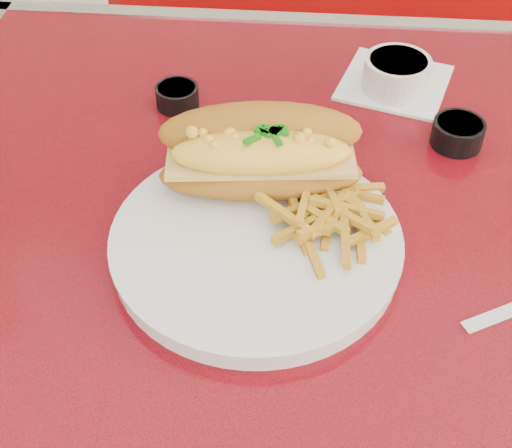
# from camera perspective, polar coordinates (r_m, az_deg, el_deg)

# --- Properties ---
(diner_table) EXTENTS (1.23, 0.83, 0.77)m
(diner_table) POSITION_cam_1_polar(r_m,az_deg,el_deg) (0.95, 9.54, -4.94)
(diner_table) COLOR red
(diner_table) RESTS_ON ground
(booth_bench_far) EXTENTS (1.20, 0.51, 0.90)m
(booth_bench_far) POSITION_cam_1_polar(r_m,az_deg,el_deg) (1.76, 7.42, 8.29)
(booth_bench_far) COLOR #910909
(booth_bench_far) RESTS_ON ground
(dinner_plate) EXTENTS (0.37, 0.37, 0.02)m
(dinner_plate) POSITION_cam_1_polar(r_m,az_deg,el_deg) (0.74, 0.00, -1.53)
(dinner_plate) COLOR silver
(dinner_plate) RESTS_ON diner_table
(mac_hoagie) EXTENTS (0.23, 0.13, 0.10)m
(mac_hoagie) POSITION_cam_1_polar(r_m,az_deg,el_deg) (0.77, 0.38, 5.72)
(mac_hoagie) COLOR #AB6B1B
(mac_hoagie) RESTS_ON dinner_plate
(fries_pile) EXTENTS (0.14, 0.14, 0.03)m
(fries_pile) POSITION_cam_1_polar(r_m,az_deg,el_deg) (0.75, 5.56, 0.89)
(fries_pile) COLOR gold
(fries_pile) RESTS_ON dinner_plate
(fork) EXTENTS (0.03, 0.15, 0.00)m
(fork) POSITION_cam_1_polar(r_m,az_deg,el_deg) (0.78, 5.32, 1.49)
(fork) COLOR silver
(fork) RESTS_ON dinner_plate
(gravy_ramekin) EXTENTS (0.09, 0.09, 0.05)m
(gravy_ramekin) POSITION_cam_1_polar(r_m,az_deg,el_deg) (0.99, 11.17, 11.65)
(gravy_ramekin) COLOR silver
(gravy_ramekin) RESTS_ON diner_table
(sauce_cup_left) EXTENTS (0.07, 0.07, 0.03)m
(sauce_cup_left) POSITION_cam_1_polar(r_m,az_deg,el_deg) (0.95, -6.33, 10.19)
(sauce_cup_left) COLOR black
(sauce_cup_left) RESTS_ON diner_table
(sauce_cup_right) EXTENTS (0.06, 0.06, 0.03)m
(sauce_cup_right) POSITION_cam_1_polar(r_m,az_deg,el_deg) (0.91, 15.86, 7.08)
(sauce_cup_right) COLOR black
(sauce_cup_right) RESTS_ON diner_table
(paper_napkin) EXTENTS (0.17, 0.17, 0.00)m
(paper_napkin) POSITION_cam_1_polar(r_m,az_deg,el_deg) (1.01, 11.01, 11.03)
(paper_napkin) COLOR white
(paper_napkin) RESTS_ON diner_table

